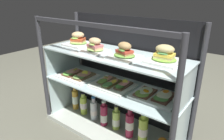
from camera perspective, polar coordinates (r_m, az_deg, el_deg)
name	(u,v)px	position (r m, az deg, el deg)	size (l,w,h in m)	color
ground_plane	(112,131)	(1.80, 0.00, -16.82)	(6.00, 6.00, 0.02)	#5E5E4F
case_base_deck	(112,128)	(1.78, 0.00, -16.06)	(1.19, 0.45, 0.04)	beige
case_frame	(121,71)	(1.63, 2.54, -0.26)	(1.19, 0.45, 0.93)	#333338
riser_lower_tier	(112,107)	(1.67, 0.00, -10.47)	(1.12, 0.38, 0.37)	silver
shelf_lower_glass	(112,86)	(1.58, 0.00, -4.61)	(1.14, 0.40, 0.01)	silver
riser_upper_tier	(112,71)	(1.53, 0.00, -0.18)	(1.12, 0.38, 0.25)	silver
shelf_upper_glass	(112,54)	(1.48, 0.00, 4.53)	(1.14, 0.40, 0.01)	silver
plated_roll_sandwich_mid_left	(78,41)	(1.73, -9.50, 8.12)	(0.21, 0.21, 0.11)	white
plated_roll_sandwich_right_of_center	(95,47)	(1.50, -4.81, 6.48)	(0.18, 0.18, 0.11)	white
plated_roll_sandwich_left_of_center	(124,53)	(1.37, 3.51, 4.89)	(0.20, 0.20, 0.11)	white
plated_roll_sandwich_near_left_corner	(164,56)	(1.31, 14.51, 3.76)	(0.20, 0.20, 0.12)	white
open_sandwich_tray_mid_left	(77,75)	(1.76, -9.71, -1.31)	(0.31, 0.25, 0.06)	white
open_sandwich_tray_left_of_center	(113,84)	(1.56, 0.27, -3.94)	(0.31, 0.25, 0.06)	white
open_sandwich_tray_right_of_center	(155,95)	(1.42, 12.04, -7.02)	(0.31, 0.25, 0.06)	white
juice_bottle_front_fourth	(75,99)	(1.99, -10.30, -8.09)	(0.06, 0.06, 0.23)	gold
juice_bottle_front_second	(84,104)	(1.91, -7.99, -9.60)	(0.06, 0.06, 0.22)	#B6D143
juice_bottle_tucked_behind	(94,110)	(1.82, -5.12, -11.18)	(0.06, 0.06, 0.22)	silver
juice_bottle_front_right_end	(104,115)	(1.74, -2.29, -12.65)	(0.06, 0.06, 0.23)	maroon
juice_bottle_front_left_end	(116,120)	(1.71, 1.23, -13.80)	(0.06, 0.06, 0.22)	#B1D855
juice_bottle_back_center	(130,124)	(1.62, 4.97, -14.97)	(0.06, 0.06, 0.26)	maroon
juice_bottle_near_post	(143,130)	(1.58, 8.67, -16.25)	(0.07, 0.07, 0.25)	#B2C943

